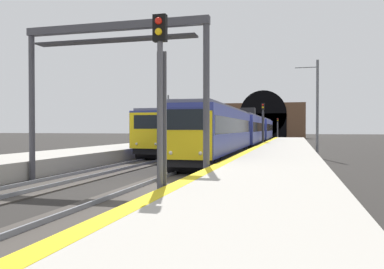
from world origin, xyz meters
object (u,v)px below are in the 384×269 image
at_px(railway_signal_far, 278,127).
at_px(overhead_signal_gantry, 114,62).
at_px(train_adjacent_platform, 205,130).
at_px(railway_signal_mid, 263,123).
at_px(catenary_mast_near, 168,120).
at_px(catenary_mast_far, 317,108).
at_px(train_main_approaching, 248,130).
at_px(railway_signal_near, 160,100).

height_order(railway_signal_far, overhead_signal_gantry, overhead_signal_gantry).
distance_m(train_adjacent_platform, railway_signal_far, 38.24).
height_order(railway_signal_mid, catenary_mast_near, catenary_mast_near).
height_order(overhead_signal_gantry, catenary_mast_near, overhead_signal_gantry).
bearing_deg(catenary_mast_far, catenary_mast_near, 45.16).
bearing_deg(railway_signal_far, overhead_signal_gantry, -3.69).
height_order(train_main_approaching, train_adjacent_platform, train_adjacent_platform).
bearing_deg(railway_signal_mid, train_main_approaching, -117.21).
distance_m(overhead_signal_gantry, catenary_mast_far, 20.86).
xyz_separation_m(railway_signal_mid, railway_signal_far, (38.08, 0.00, -0.41)).
height_order(railway_signal_near, railway_signal_mid, railway_signal_near).
bearing_deg(train_adjacent_platform, railway_signal_near, 12.08).
bearing_deg(overhead_signal_gantry, catenary_mast_near, 14.49).
xyz_separation_m(train_main_approaching, railway_signal_mid, (-0.95, -1.85, 0.87)).
bearing_deg(train_main_approaching, railway_signal_near, 2.22).
height_order(train_main_approaching, overhead_signal_gantry, overhead_signal_gantry).
bearing_deg(catenary_mast_near, catenary_mast_far, -134.84).
relative_size(train_adjacent_platform, railway_signal_mid, 7.11).
distance_m(train_main_approaching, railway_signal_mid, 2.25).
bearing_deg(overhead_signal_gantry, railway_signal_mid, -8.40).
relative_size(overhead_signal_gantry, catenary_mast_near, 1.23).
distance_m(railway_signal_near, railway_signal_mid, 35.65).
xyz_separation_m(train_main_approaching, overhead_signal_gantry, (-30.54, 2.52, 3.25)).
height_order(catenary_mast_near, catenary_mast_far, catenary_mast_far).
distance_m(railway_signal_mid, catenary_mast_far, 12.49).
xyz_separation_m(railway_signal_far, catenary_mast_far, (-49.29, -5.40, 1.49)).
bearing_deg(train_main_approaching, catenary_mast_near, -121.29).
bearing_deg(train_adjacent_platform, train_main_approaching, 96.73).
distance_m(train_adjacent_platform, catenary_mast_near, 10.71).
bearing_deg(train_adjacent_platform, catenary_mast_near, -135.67).
bearing_deg(catenary_mast_near, railway_signal_near, -162.13).
relative_size(train_main_approaching, train_adjacent_platform, 1.44).
distance_m(railway_signal_near, railway_signal_far, 73.73).
xyz_separation_m(train_adjacent_platform, catenary_mast_far, (-11.68, -12.29, 1.93)).
height_order(train_main_approaching, railway_signal_near, railway_signal_near).
bearing_deg(railway_signal_mid, railway_signal_far, -180.00).
distance_m(train_adjacent_platform, railway_signal_mid, 6.96).
bearing_deg(overhead_signal_gantry, catenary_mast_far, -27.99).
bearing_deg(railway_signal_far, train_adjacent_platform, -10.38).
xyz_separation_m(train_main_approaching, railway_signal_near, (-36.60, -1.85, 1.02)).
relative_size(railway_signal_near, catenary_mast_far, 0.69).
bearing_deg(railway_signal_far, railway_signal_mid, 0.00).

